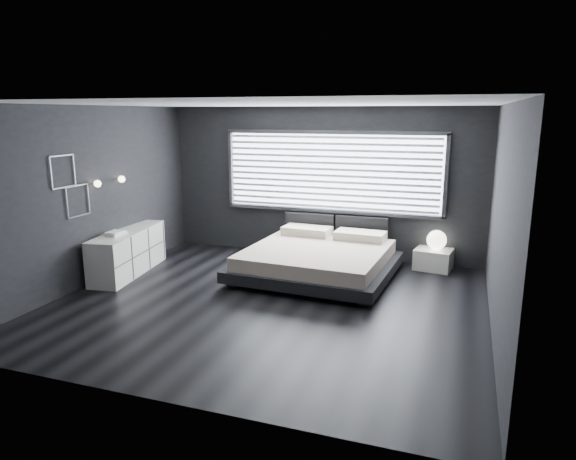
% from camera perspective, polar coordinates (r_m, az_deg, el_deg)
% --- Properties ---
extents(room, '(6.04, 6.00, 2.80)m').
position_cam_1_polar(room, '(7.11, -2.26, 2.49)').
color(room, black).
rests_on(room, ground).
extents(window, '(4.14, 0.09, 1.52)m').
position_cam_1_polar(window, '(9.56, 4.81, 6.40)').
color(window, white).
rests_on(window, ground).
extents(headboard, '(1.96, 0.16, 0.52)m').
position_cam_1_polar(headboard, '(9.65, 5.27, 0.19)').
color(headboard, black).
rests_on(headboard, ground).
extents(sconce_near, '(0.18, 0.11, 0.11)m').
position_cam_1_polar(sconce_near, '(8.59, -20.42, 4.85)').
color(sconce_near, silver).
rests_on(sconce_near, ground).
extents(sconce_far, '(0.18, 0.11, 0.11)m').
position_cam_1_polar(sconce_far, '(9.05, -18.02, 5.40)').
color(sconce_far, silver).
rests_on(sconce_far, ground).
extents(wall_art_upper, '(0.01, 0.48, 0.48)m').
position_cam_1_polar(wall_art_upper, '(8.17, -23.72, 5.97)').
color(wall_art_upper, '#47474C').
rests_on(wall_art_upper, ground).
extents(wall_art_lower, '(0.01, 0.48, 0.48)m').
position_cam_1_polar(wall_art_lower, '(8.42, -22.29, 3.03)').
color(wall_art_lower, '#47474C').
rests_on(wall_art_lower, ground).
extents(bed, '(2.59, 2.48, 0.64)m').
position_cam_1_polar(bed, '(8.61, 3.33, -3.23)').
color(bed, black).
rests_on(bed, ground).
extents(nightstand, '(0.68, 0.60, 0.36)m').
position_cam_1_polar(nightstand, '(9.35, 15.85, -3.14)').
color(nightstand, white).
rests_on(nightstand, ground).
extents(orb_lamp, '(0.34, 0.34, 0.34)m').
position_cam_1_polar(orb_lamp, '(9.28, 16.19, -1.06)').
color(orb_lamp, white).
rests_on(orb_lamp, nightstand).
extents(dresser, '(0.79, 1.91, 0.74)m').
position_cam_1_polar(dresser, '(9.14, -17.32, -2.35)').
color(dresser, white).
rests_on(dresser, ground).
extents(book_stack, '(0.26, 0.33, 0.07)m').
position_cam_1_polar(book_stack, '(8.80, -18.65, -0.34)').
color(book_stack, white).
rests_on(book_stack, dresser).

